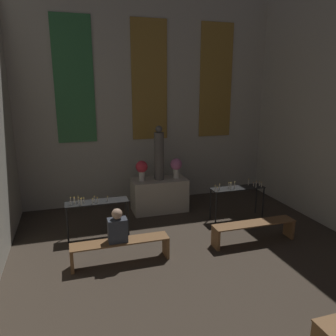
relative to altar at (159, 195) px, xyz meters
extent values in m
cube|color=#B2AD9E|center=(0.00, 1.03, 2.45)|extent=(7.43, 0.12, 5.78)
cube|color=#33723F|center=(-2.01, 0.95, 3.02)|extent=(1.01, 0.03, 3.24)
cube|color=olive|center=(0.00, 0.95, 3.02)|extent=(1.01, 0.03, 3.24)
cube|color=olive|center=(2.01, 0.95, 3.02)|extent=(1.01, 0.03, 3.24)
cube|color=#BCB29E|center=(0.00, 0.00, 0.00)|extent=(1.47, 0.74, 0.89)
cylinder|color=#5B5651|center=(0.00, 0.00, 1.08)|extent=(0.26, 0.26, 1.27)
sphere|color=#5B5651|center=(0.00, 0.00, 1.80)|extent=(0.18, 0.18, 0.18)
cylinder|color=beige|center=(-0.48, 0.00, 0.58)|extent=(0.16, 0.16, 0.27)
sphere|color=#DB3342|center=(-0.48, 0.00, 0.83)|extent=(0.31, 0.31, 0.31)
cylinder|color=beige|center=(0.48, 0.00, 0.58)|extent=(0.16, 0.16, 0.27)
sphere|color=#C66B9E|center=(0.48, 0.00, 0.83)|extent=(0.31, 0.31, 0.31)
cube|color=black|center=(-1.76, -1.11, 0.37)|extent=(1.39, 0.39, 0.02)
cylinder|color=black|center=(-2.42, -1.28, -0.04)|extent=(0.04, 0.04, 0.81)
cylinder|color=black|center=(-1.09, -1.28, -0.04)|extent=(0.04, 0.04, 0.81)
cylinder|color=black|center=(-2.42, -0.95, -0.04)|extent=(0.04, 0.04, 0.81)
cylinder|color=black|center=(-1.09, -0.95, -0.04)|extent=(0.04, 0.04, 0.81)
cylinder|color=silver|center=(-1.75, -1.18, 0.44)|extent=(0.02, 0.02, 0.11)
sphere|color=#F9CC4C|center=(-1.75, -1.18, 0.50)|extent=(0.02, 0.02, 0.02)
cylinder|color=silver|center=(-2.15, -1.02, 0.44)|extent=(0.02, 0.02, 0.12)
sphere|color=#F9CC4C|center=(-2.15, -1.02, 0.52)|extent=(0.02, 0.02, 0.02)
cylinder|color=silver|center=(-2.03, -1.10, 0.43)|extent=(0.02, 0.02, 0.10)
sphere|color=#F9CC4C|center=(-2.03, -1.10, 0.49)|extent=(0.02, 0.02, 0.02)
cylinder|color=silver|center=(-2.10, -1.19, 0.44)|extent=(0.02, 0.02, 0.12)
sphere|color=#F9CC4C|center=(-2.10, -1.19, 0.52)|extent=(0.02, 0.02, 0.02)
cylinder|color=silver|center=(-1.81, -1.14, 0.44)|extent=(0.02, 0.02, 0.13)
sphere|color=#F9CC4C|center=(-1.81, -1.14, 0.52)|extent=(0.02, 0.02, 0.02)
cylinder|color=silver|center=(-2.24, -1.06, 0.44)|extent=(0.02, 0.02, 0.12)
sphere|color=#F9CC4C|center=(-2.24, -1.06, 0.52)|extent=(0.02, 0.02, 0.02)
cylinder|color=silver|center=(-2.23, -1.15, 0.46)|extent=(0.02, 0.02, 0.15)
sphere|color=#F9CC4C|center=(-2.23, -1.15, 0.54)|extent=(0.02, 0.02, 0.02)
cylinder|color=silver|center=(-2.31, -1.16, 0.46)|extent=(0.02, 0.02, 0.16)
sphere|color=#F9CC4C|center=(-2.31, -1.16, 0.55)|extent=(0.02, 0.02, 0.02)
cylinder|color=silver|center=(-2.09, -1.19, 0.45)|extent=(0.02, 0.02, 0.13)
sphere|color=#F9CC4C|center=(-2.09, -1.19, 0.52)|extent=(0.02, 0.02, 0.02)
cylinder|color=silver|center=(-1.52, -1.15, 0.43)|extent=(0.02, 0.02, 0.10)
sphere|color=#F9CC4C|center=(-1.52, -1.15, 0.49)|extent=(0.02, 0.02, 0.02)
cylinder|color=silver|center=(-1.86, -1.23, 0.43)|extent=(0.02, 0.02, 0.10)
sphere|color=#F9CC4C|center=(-1.86, -1.23, 0.49)|extent=(0.02, 0.02, 0.02)
cylinder|color=silver|center=(-2.15, -1.11, 0.44)|extent=(0.02, 0.02, 0.11)
sphere|color=#F9CC4C|center=(-2.15, -1.11, 0.50)|extent=(0.02, 0.02, 0.02)
cylinder|color=silver|center=(-2.10, -1.26, 0.45)|extent=(0.02, 0.02, 0.14)
sphere|color=#F9CC4C|center=(-2.10, -1.26, 0.53)|extent=(0.02, 0.02, 0.02)
cube|color=black|center=(1.76, -1.11, 0.37)|extent=(1.39, 0.39, 0.02)
cylinder|color=black|center=(1.09, -1.28, -0.04)|extent=(0.04, 0.04, 0.81)
cylinder|color=black|center=(2.42, -1.28, -0.04)|extent=(0.04, 0.04, 0.81)
cylinder|color=black|center=(1.09, -0.95, -0.04)|extent=(0.04, 0.04, 0.81)
cylinder|color=black|center=(2.42, -0.95, -0.04)|extent=(0.04, 0.04, 0.81)
cylinder|color=silver|center=(2.12, -1.01, 0.46)|extent=(0.02, 0.02, 0.16)
sphere|color=#F9CC4C|center=(2.12, -1.01, 0.55)|extent=(0.02, 0.02, 0.02)
cylinder|color=silver|center=(1.11, -1.26, 0.43)|extent=(0.02, 0.02, 0.10)
sphere|color=#F9CC4C|center=(1.11, -1.26, 0.49)|extent=(0.02, 0.02, 0.02)
cylinder|color=silver|center=(2.20, -1.13, 0.43)|extent=(0.02, 0.02, 0.09)
sphere|color=#F9CC4C|center=(2.20, -1.13, 0.49)|extent=(0.02, 0.02, 0.02)
cylinder|color=silver|center=(1.62, -0.98, 0.43)|extent=(0.02, 0.02, 0.10)
sphere|color=#F9CC4C|center=(1.62, -0.98, 0.49)|extent=(0.02, 0.02, 0.02)
cylinder|color=silver|center=(1.21, -1.17, 0.46)|extent=(0.02, 0.02, 0.15)
sphere|color=#F9CC4C|center=(1.21, -1.17, 0.54)|extent=(0.02, 0.02, 0.02)
cylinder|color=silver|center=(1.53, -1.18, 0.46)|extent=(0.02, 0.02, 0.16)
sphere|color=#F9CC4C|center=(1.53, -1.18, 0.55)|extent=(0.02, 0.02, 0.02)
cylinder|color=silver|center=(1.22, -1.16, 0.44)|extent=(0.02, 0.02, 0.11)
sphere|color=#F9CC4C|center=(1.22, -1.16, 0.50)|extent=(0.02, 0.02, 0.02)
cylinder|color=silver|center=(1.10, -1.16, 0.44)|extent=(0.02, 0.02, 0.12)
sphere|color=#F9CC4C|center=(1.10, -1.16, 0.51)|extent=(0.02, 0.02, 0.02)
cylinder|color=silver|center=(1.51, -1.09, 0.45)|extent=(0.02, 0.02, 0.13)
sphere|color=#F9CC4C|center=(1.51, -1.09, 0.53)|extent=(0.02, 0.02, 0.02)
cylinder|color=silver|center=(2.34, -1.26, 0.44)|extent=(0.02, 0.02, 0.12)
sphere|color=#F9CC4C|center=(2.34, -1.26, 0.51)|extent=(0.02, 0.02, 0.02)
cylinder|color=silver|center=(1.64, -1.15, 0.46)|extent=(0.02, 0.02, 0.16)
sphere|color=#F9CC4C|center=(1.64, -1.15, 0.55)|extent=(0.02, 0.02, 0.02)
cylinder|color=silver|center=(2.20, -1.24, 0.46)|extent=(0.02, 0.02, 0.16)
sphere|color=#F9CC4C|center=(2.20, -1.24, 0.55)|extent=(0.02, 0.02, 0.02)
cylinder|color=silver|center=(2.37, -1.13, 0.43)|extent=(0.02, 0.02, 0.09)
sphere|color=#F9CC4C|center=(2.37, -1.13, 0.49)|extent=(0.02, 0.02, 0.02)
cube|color=brown|center=(-1.46, -2.43, 0.00)|extent=(1.88, 0.36, 0.03)
cube|color=brown|center=(-2.36, -2.43, -0.23)|extent=(0.06, 0.32, 0.43)
cube|color=brown|center=(-0.55, -2.43, -0.23)|extent=(0.06, 0.32, 0.43)
cube|color=brown|center=(1.46, -2.43, 0.00)|extent=(1.88, 0.36, 0.03)
cube|color=brown|center=(0.55, -2.43, -0.23)|extent=(0.06, 0.32, 0.43)
cube|color=brown|center=(2.36, -2.43, -0.23)|extent=(0.06, 0.32, 0.43)
cube|color=#383D47|center=(-1.50, -2.43, 0.24)|extent=(0.36, 0.24, 0.45)
sphere|color=tan|center=(-1.50, -2.43, 0.57)|extent=(0.20, 0.20, 0.20)
camera|label=1|loc=(-2.27, -8.16, 2.89)|focal=35.00mm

